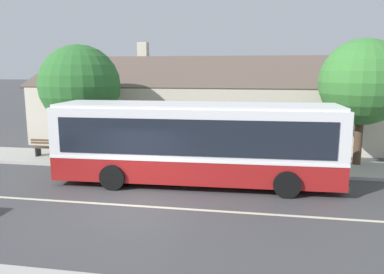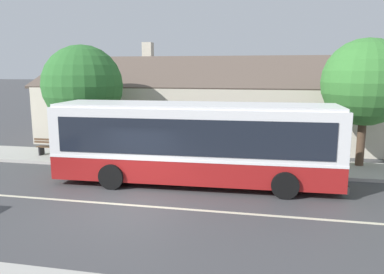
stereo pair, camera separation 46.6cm
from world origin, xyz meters
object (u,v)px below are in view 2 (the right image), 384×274
(bench_by_building, at_px, (53,148))
(bus_stop_sign, at_px, (341,140))
(bench_down_street, at_px, (140,151))
(transit_bus, at_px, (195,141))
(street_tree_secondary, at_px, (83,89))
(street_tree_primary, at_px, (366,85))

(bench_by_building, bearing_deg, bus_stop_sign, -3.14)
(bench_by_building, bearing_deg, bench_down_street, 2.70)
(bench_down_street, bearing_deg, transit_bus, -41.48)
(transit_bus, height_order, bench_down_street, transit_bus)
(transit_bus, bearing_deg, street_tree_secondary, 150.93)
(transit_bus, distance_m, street_tree_secondary, 8.03)
(bench_by_building, height_order, bus_stop_sign, bus_stop_sign)
(bench_by_building, bearing_deg, street_tree_primary, 4.07)
(street_tree_secondary, bearing_deg, bench_by_building, -145.31)
(street_tree_secondary, bearing_deg, street_tree_primary, 0.66)
(street_tree_primary, distance_m, bus_stop_sign, 3.20)
(street_tree_primary, bearing_deg, bench_by_building, -175.93)
(transit_bus, bearing_deg, bus_stop_sign, 19.48)
(bench_by_building, xyz_separation_m, street_tree_secondary, (1.35, 0.93, 3.04))
(street_tree_secondary, height_order, bus_stop_sign, street_tree_secondary)
(bench_by_building, bearing_deg, street_tree_secondary, 34.69)
(bench_by_building, relative_size, street_tree_secondary, 0.32)
(bench_down_street, xyz_separation_m, street_tree_secondary, (-3.34, 0.71, 3.05))
(street_tree_secondary, bearing_deg, bus_stop_sign, -7.62)
(bench_down_street, bearing_deg, bench_by_building, -177.30)
(bench_by_building, height_order, street_tree_secondary, street_tree_secondary)
(bench_by_building, relative_size, street_tree_primary, 0.31)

